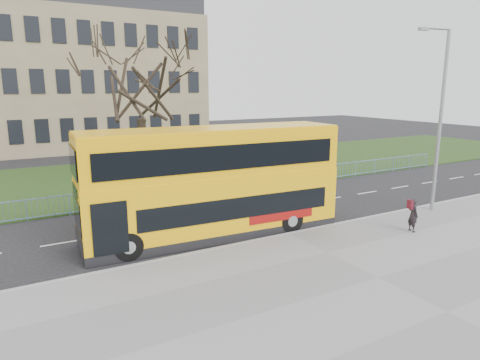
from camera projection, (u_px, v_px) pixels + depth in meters
name	position (u px, v px, depth m)	size (l,w,h in m)	color
ground	(270.00, 226.00, 20.40)	(120.00, 120.00, 0.00)	black
pavement	(378.00, 279.00, 14.66)	(80.00, 10.50, 0.12)	slate
kerb	(289.00, 234.00, 19.07)	(80.00, 0.20, 0.14)	gray
grass_verge	(166.00, 174.00, 32.54)	(80.00, 15.40, 0.08)	#1A3412
guard_railing	(210.00, 187.00, 25.89)	(40.00, 0.12, 1.10)	#6991BA
bare_tree	(140.00, 105.00, 26.29)	(7.47, 7.47, 10.67)	black
civic_building	(53.00, 82.00, 46.22)	(30.00, 15.00, 14.00)	#7E6D50
yellow_bus	(214.00, 180.00, 18.66)	(11.47, 3.36, 4.75)	#FFB60A
pedestrian	(413.00, 215.00, 19.18)	(0.55, 0.36, 1.51)	black
street_lamp	(439.00, 114.00, 21.62)	(1.94, 0.47, 9.19)	gray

